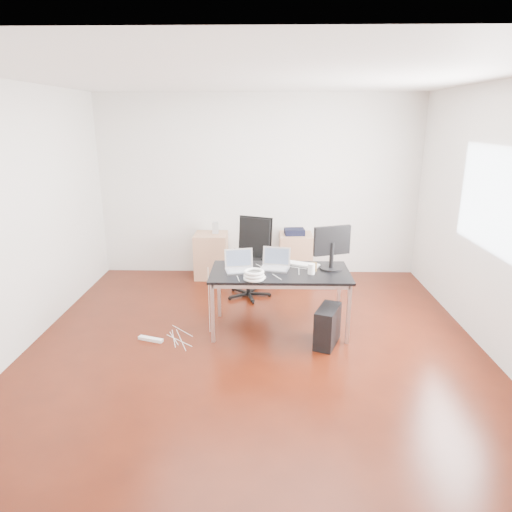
{
  "coord_description": "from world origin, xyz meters",
  "views": [
    {
      "loc": [
        0.12,
        -4.64,
        2.42
      ],
      "look_at": [
        0.0,
        0.55,
        0.85
      ],
      "focal_mm": 32.0,
      "sensor_mm": 36.0,
      "label": 1
    }
  ],
  "objects_px": {
    "desk": "(280,276)",
    "office_chair": "(251,254)",
    "filing_cabinet_left": "(211,255)",
    "filing_cabinet_right": "(296,256)",
    "pc_tower": "(327,326)"
  },
  "relations": [
    {
      "from": "desk",
      "to": "filing_cabinet_right",
      "type": "xyz_separation_m",
      "value": [
        0.3,
        1.88,
        -0.33
      ]
    },
    {
      "from": "office_chair",
      "to": "filing_cabinet_left",
      "type": "distance_m",
      "value": 1.03
    },
    {
      "from": "desk",
      "to": "filing_cabinet_left",
      "type": "distance_m",
      "value": 2.17
    },
    {
      "from": "office_chair",
      "to": "filing_cabinet_right",
      "type": "bearing_deg",
      "value": 69.95
    },
    {
      "from": "office_chair",
      "to": "filing_cabinet_left",
      "type": "height_order",
      "value": "office_chair"
    },
    {
      "from": "desk",
      "to": "filing_cabinet_right",
      "type": "bearing_deg",
      "value": 80.88
    },
    {
      "from": "desk",
      "to": "filing_cabinet_right",
      "type": "distance_m",
      "value": 1.93
    },
    {
      "from": "desk",
      "to": "office_chair",
      "type": "xyz_separation_m",
      "value": [
        -0.37,
        1.13,
        -0.07
      ]
    },
    {
      "from": "filing_cabinet_left",
      "to": "filing_cabinet_right",
      "type": "distance_m",
      "value": 1.33
    },
    {
      "from": "filing_cabinet_left",
      "to": "pc_tower",
      "type": "relative_size",
      "value": 1.56
    },
    {
      "from": "desk",
      "to": "filing_cabinet_left",
      "type": "xyz_separation_m",
      "value": [
        -1.03,
        1.88,
        -0.33
      ]
    },
    {
      "from": "filing_cabinet_right",
      "to": "pc_tower",
      "type": "xyz_separation_m",
      "value": [
        0.22,
        -2.26,
        -0.13
      ]
    },
    {
      "from": "office_chair",
      "to": "filing_cabinet_right",
      "type": "xyz_separation_m",
      "value": [
        0.68,
        0.75,
        -0.26
      ]
    },
    {
      "from": "office_chair",
      "to": "pc_tower",
      "type": "xyz_separation_m",
      "value": [
        0.9,
        -1.5,
        -0.39
      ]
    },
    {
      "from": "desk",
      "to": "office_chair",
      "type": "bearing_deg",
      "value": 108.38
    }
  ]
}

